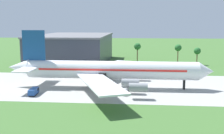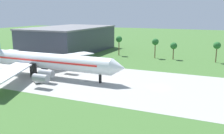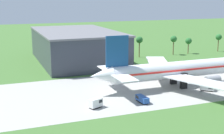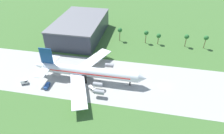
{
  "view_description": "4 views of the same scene",
  "coord_description": "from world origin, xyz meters",
  "px_view_note": "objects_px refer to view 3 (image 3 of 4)",
  "views": [
    {
      "loc": [
        -36.11,
        -95.91,
        22.11
      ],
      "look_at": [
        -44.31,
        -2.99,
        7.2
      ],
      "focal_mm": 45.0,
      "sensor_mm": 36.0,
      "label": 1
    },
    {
      "loc": [
        17.75,
        -79.65,
        24.68
      ],
      "look_at": [
        -15.65,
        -2.99,
        6.2
      ],
      "focal_mm": 40.0,
      "sensor_mm": 36.0,
      "label": 2
    },
    {
      "loc": [
        -108.77,
        -96.07,
        31.44
      ],
      "look_at": [
        -72.97,
        -2.99,
        9.21
      ],
      "focal_mm": 50.0,
      "sensor_mm": 36.0,
      "label": 3
    },
    {
      "loc": [
        -12.75,
        -95.04,
        76.14
      ],
      "look_at": [
        -32.66,
        5.0,
        6.0
      ],
      "focal_mm": 32.0,
      "sensor_mm": 36.0,
      "label": 4
    }
  ],
  "objects_px": {
    "terminal_building": "(76,46)",
    "baggage_tug": "(207,88)",
    "jet_airliner": "(183,69)",
    "catering_van": "(96,103)",
    "fuel_truck": "(142,99)"
  },
  "relations": [
    {
      "from": "baggage_tug",
      "to": "catering_van",
      "type": "distance_m",
      "value": 41.18
    },
    {
      "from": "catering_van",
      "to": "terminal_building",
      "type": "xyz_separation_m",
      "value": [
        12.13,
        68.71,
        6.25
      ]
    },
    {
      "from": "jet_airliner",
      "to": "catering_van",
      "type": "xyz_separation_m",
      "value": [
        -36.55,
        -10.91,
        -4.6
      ]
    },
    {
      "from": "fuel_truck",
      "to": "terminal_building",
      "type": "height_order",
      "value": "terminal_building"
    },
    {
      "from": "jet_airliner",
      "to": "baggage_tug",
      "type": "distance_m",
      "value": 11.02
    },
    {
      "from": "jet_airliner",
      "to": "terminal_building",
      "type": "xyz_separation_m",
      "value": [
        -24.42,
        57.8,
        1.65
      ]
    },
    {
      "from": "catering_van",
      "to": "terminal_building",
      "type": "height_order",
      "value": "terminal_building"
    },
    {
      "from": "jet_airliner",
      "to": "catering_van",
      "type": "height_order",
      "value": "jet_airliner"
    },
    {
      "from": "jet_airliner",
      "to": "baggage_tug",
      "type": "relative_size",
      "value": 14.15
    },
    {
      "from": "terminal_building",
      "to": "baggage_tug",
      "type": "bearing_deg",
      "value": -66.45
    },
    {
      "from": "jet_airliner",
      "to": "baggage_tug",
      "type": "xyz_separation_m",
      "value": [
        4.56,
        -8.7,
        -5.0
      ]
    },
    {
      "from": "jet_airliner",
      "to": "catering_van",
      "type": "distance_m",
      "value": 38.42
    },
    {
      "from": "baggage_tug",
      "to": "fuel_truck",
      "type": "relative_size",
      "value": 0.91
    },
    {
      "from": "baggage_tug",
      "to": "catering_van",
      "type": "xyz_separation_m",
      "value": [
        -41.12,
        -2.21,
        0.4
      ]
    },
    {
      "from": "jet_airliner",
      "to": "fuel_truck",
      "type": "bearing_deg",
      "value": -152.59
    }
  ]
}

